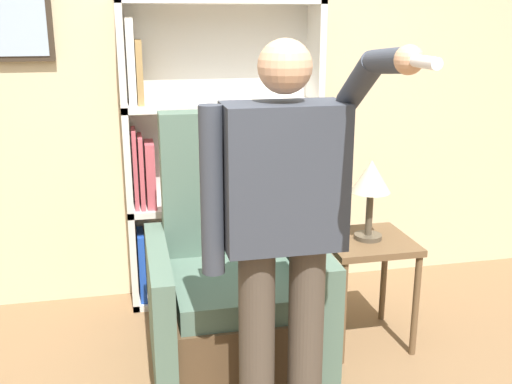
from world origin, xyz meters
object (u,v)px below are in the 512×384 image
Objects in this scene: person_standing at (283,225)px; table_lamp at (371,182)px; armchair at (233,291)px; side_table at (367,256)px; bookcase at (208,161)px.

table_lamp is (0.67, 0.70, -0.05)m from person_standing.
armchair reaches higher than side_table.
armchair is at bearing -177.80° from side_table.
armchair is 0.93m from table_lamp.
side_table is (0.67, 0.70, -0.47)m from person_standing.
bookcase reaches higher than person_standing.
table_lamp is (-0.00, -0.00, 0.42)m from side_table.
bookcase reaches higher than armchair.
side_table is at bearing 63.43° from table_lamp.
table_lamp is at bearing 2.20° from armchair.
side_table is (0.76, 0.03, 0.12)m from armchair.
side_table is at bearing 46.53° from person_standing.
person_standing reaches higher than table_lamp.
bookcase is 0.95m from armchair.
bookcase reaches higher than table_lamp.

